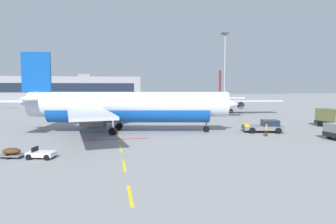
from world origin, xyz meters
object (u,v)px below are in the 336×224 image
(catering_truck, at_px, (336,118))
(ground_crew_worker, at_px, (266,129))
(apron_light_mast_far, at_px, (225,62))
(pushback_tug, at_px, (264,126))
(airliner_mid_left, at_px, (223,99))
(airliner_foreground, at_px, (125,107))

(catering_truck, bearing_deg, ground_crew_worker, -160.31)
(ground_crew_worker, height_order, apron_light_mast_far, apron_light_mast_far)
(ground_crew_worker, bearing_deg, pushback_tug, 64.26)
(apron_light_mast_far, bearing_deg, pushback_tug, -103.72)
(pushback_tug, height_order, apron_light_mast_far, apron_light_mast_far)
(ground_crew_worker, bearing_deg, airliner_mid_left, 77.02)
(airliner_foreground, bearing_deg, pushback_tug, -11.40)
(airliner_foreground, distance_m, airliner_mid_left, 41.28)
(ground_crew_worker, relative_size, apron_light_mast_far, 0.08)
(airliner_mid_left, height_order, catering_truck, airliner_mid_left)
(airliner_foreground, bearing_deg, catering_truck, -3.31)
(pushback_tug, bearing_deg, apron_light_mast_far, 76.28)
(catering_truck, bearing_deg, pushback_tug, -171.48)
(airliner_foreground, relative_size, airliner_mid_left, 1.18)
(pushback_tug, distance_m, apron_light_mast_far, 43.96)
(catering_truck, bearing_deg, airliner_mid_left, 103.02)
(airliner_foreground, xyz_separation_m, ground_crew_worker, (19.24, -7.88, -2.96))
(pushback_tug, distance_m, airliner_mid_left, 35.33)
(airliner_mid_left, distance_m, catering_truck, 33.26)
(pushback_tug, bearing_deg, airliner_mid_left, 78.48)
(pushback_tug, relative_size, catering_truck, 0.88)
(catering_truck, height_order, apron_light_mast_far, apron_light_mast_far)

